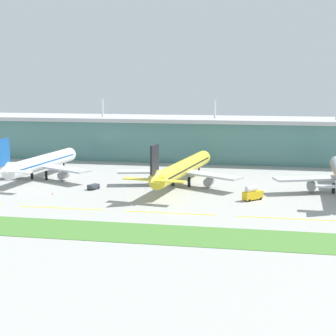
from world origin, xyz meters
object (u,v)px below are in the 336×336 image
object	(u,v)px
safety_cone_nose_front	(52,194)
fuel_truck	(252,194)
airliner_near	(40,163)
airliner_middle	(182,169)
pushback_tug	(93,186)

from	to	relation	value
safety_cone_nose_front	fuel_truck	bearing A→B (deg)	3.36
airliner_near	airliner_middle	size ratio (longest dim) A/B	0.87
airliner_near	pushback_tug	distance (m)	32.17
safety_cone_nose_front	airliner_middle	bearing A→B (deg)	30.35
airliner_near	safety_cone_nose_front	xyz separation A→B (m)	(16.25, -27.04, -6.09)
airliner_middle	airliner_near	bearing A→B (deg)	177.43
airliner_middle	safety_cone_nose_front	distance (m)	48.74
pushback_tug	safety_cone_nose_front	bearing A→B (deg)	-135.21
fuel_truck	pushback_tug	bearing A→B (deg)	172.98
airliner_middle	fuel_truck	size ratio (longest dim) A/B	9.91
airliner_middle	pushback_tug	bearing A→B (deg)	-156.41
fuel_truck	pushback_tug	distance (m)	57.87
pushback_tug	safety_cone_nose_front	size ratio (longest dim) A/B	7.12
airliner_near	fuel_truck	bearing A→B (deg)	-15.18
airliner_middle	safety_cone_nose_front	world-z (taller)	airliner_middle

